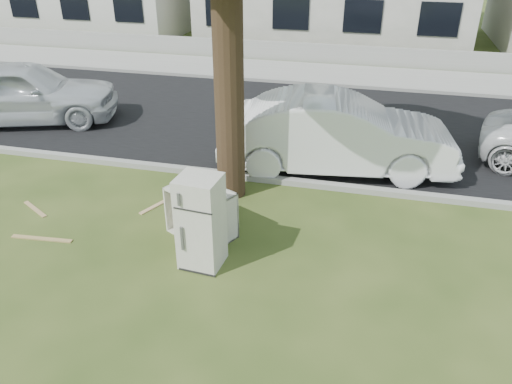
% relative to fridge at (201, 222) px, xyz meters
% --- Properties ---
extents(ground, '(120.00, 120.00, 0.00)m').
position_rel_fridge_xyz_m(ground, '(0.20, 0.51, -0.75)').
color(ground, '#314418').
extents(road, '(120.00, 7.00, 0.01)m').
position_rel_fridge_xyz_m(road, '(0.20, 6.51, -0.75)').
color(road, black).
rests_on(road, ground).
extents(kerb_near, '(120.00, 0.18, 0.12)m').
position_rel_fridge_xyz_m(kerb_near, '(0.20, 2.96, -0.75)').
color(kerb_near, gray).
rests_on(kerb_near, ground).
extents(kerb_far, '(120.00, 0.18, 0.12)m').
position_rel_fridge_xyz_m(kerb_far, '(0.20, 10.06, -0.75)').
color(kerb_far, gray).
rests_on(kerb_far, ground).
extents(sidewalk, '(120.00, 2.80, 0.01)m').
position_rel_fridge_xyz_m(sidewalk, '(0.20, 11.51, -0.75)').
color(sidewalk, gray).
rests_on(sidewalk, ground).
extents(low_wall, '(120.00, 0.15, 0.70)m').
position_rel_fridge_xyz_m(low_wall, '(0.20, 13.11, -0.40)').
color(low_wall, gray).
rests_on(low_wall, ground).
extents(fridge, '(0.67, 0.63, 1.51)m').
position_rel_fridge_xyz_m(fridge, '(0.00, 0.00, 0.00)').
color(fridge, '#B8B2A6').
rests_on(fridge, ground).
extents(cabinet, '(1.28, 1.10, 0.85)m').
position_rel_fridge_xyz_m(cabinet, '(-0.28, 0.77, -0.33)').
color(cabinet, white).
rests_on(cabinet, ground).
extents(plank_a, '(1.08, 0.18, 0.02)m').
position_rel_fridge_xyz_m(plank_a, '(-2.88, -0.03, -0.74)').
color(plank_a, '#A88C51').
rests_on(plank_a, ground).
extents(plank_b, '(0.73, 0.47, 0.02)m').
position_rel_fridge_xyz_m(plank_b, '(-3.60, 0.81, -0.74)').
color(plank_b, tan).
rests_on(plank_b, ground).
extents(plank_c, '(0.39, 0.74, 0.02)m').
position_rel_fridge_xyz_m(plank_c, '(-1.45, 1.47, -0.74)').
color(plank_c, tan).
rests_on(plank_c, ground).
extents(car_center, '(5.09, 2.35, 1.62)m').
position_rel_fridge_xyz_m(car_center, '(1.65, 3.94, 0.06)').
color(car_center, white).
rests_on(car_center, ground).
extents(car_left, '(5.14, 3.37, 1.63)m').
position_rel_fridge_xyz_m(car_left, '(-6.63, 4.89, 0.06)').
color(car_left, silver).
rests_on(car_left, ground).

